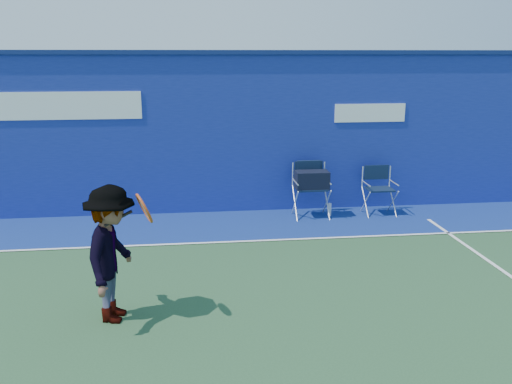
{
  "coord_description": "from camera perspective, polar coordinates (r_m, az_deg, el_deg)",
  "views": [
    {
      "loc": [
        0.15,
        -5.21,
        3.01
      ],
      "look_at": [
        1.08,
        2.6,
        1.0
      ],
      "focal_mm": 38.0,
      "sensor_mm": 36.0,
      "label": 1
    }
  ],
  "objects": [
    {
      "name": "ground",
      "position": [
        6.02,
        -7.61,
        -15.82
      ],
      "size": [
        80.0,
        80.0,
        0.0
      ],
      "primitive_type": "plane",
      "color": "#284C2C",
      "rests_on": "ground"
    },
    {
      "name": "stadium_wall",
      "position": [
        10.51,
        -7.64,
        6.23
      ],
      "size": [
        24.0,
        0.5,
        3.08
      ],
      "color": "navy",
      "rests_on": "ground"
    },
    {
      "name": "out_of_bounds_strip",
      "position": [
        9.78,
        -7.39,
        -3.68
      ],
      "size": [
        24.0,
        1.8,
        0.01
      ],
      "primitive_type": "cube",
      "color": "navy",
      "rests_on": "ground"
    },
    {
      "name": "court_lines",
      "position": [
        6.54,
        -7.56,
        -13.09
      ],
      "size": [
        24.0,
        12.0,
        0.01
      ],
      "color": "white",
      "rests_on": "out_of_bounds_strip"
    },
    {
      "name": "directors_chair_left",
      "position": [
        10.26,
        5.81,
        -0.23
      ],
      "size": [
        0.61,
        0.57,
        1.04
      ],
      "color": "silver",
      "rests_on": "ground"
    },
    {
      "name": "directors_chair_right",
      "position": [
        10.68,
        12.81,
        -0.79
      ],
      "size": [
        0.55,
        0.49,
        0.92
      ],
      "color": "silver",
      "rests_on": "ground"
    },
    {
      "name": "water_bottle",
      "position": [
        10.42,
        7.74,
        -1.86
      ],
      "size": [
        0.07,
        0.07,
        0.25
      ],
      "primitive_type": "cylinder",
      "color": "silver",
      "rests_on": "ground"
    },
    {
      "name": "tennis_player",
      "position": [
        6.41,
        -14.92,
        -6.3
      ],
      "size": [
        0.92,
        1.12,
        1.6
      ],
      "color": "#EA4738",
      "rests_on": "ground"
    }
  ]
}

